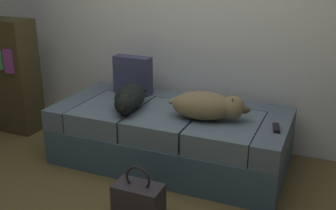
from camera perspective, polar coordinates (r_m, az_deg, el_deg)
name	(u,v)px	position (r m, az deg, el deg)	size (l,w,h in m)	color
couch	(170,136)	(3.38, 0.34, -4.34)	(1.89, 0.89, 0.47)	#3E5562
dog_dark	(129,98)	(3.26, -5.51, 0.97)	(0.34, 0.54, 0.19)	black
dog_tan	(208,106)	(3.05, 5.65, -0.11)	(0.63, 0.34, 0.21)	olive
tv_remote	(276,128)	(2.99, 15.01, -3.13)	(0.04, 0.15, 0.02)	black
throw_pillow	(133,75)	(3.64, -4.97, 4.21)	(0.34, 0.12, 0.34)	#373B56
handbag	(139,201)	(2.73, -4.18, -13.28)	(0.32, 0.18, 0.38)	#302A2E
bookshelf	(9,75)	(4.25, -21.52, 3.89)	(0.56, 0.30, 1.10)	#3D351C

